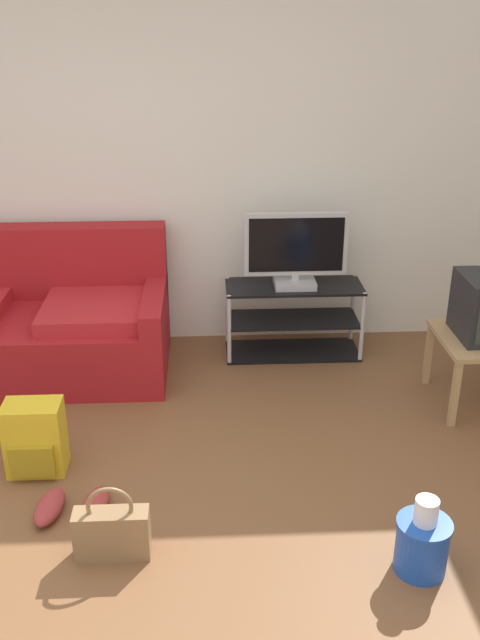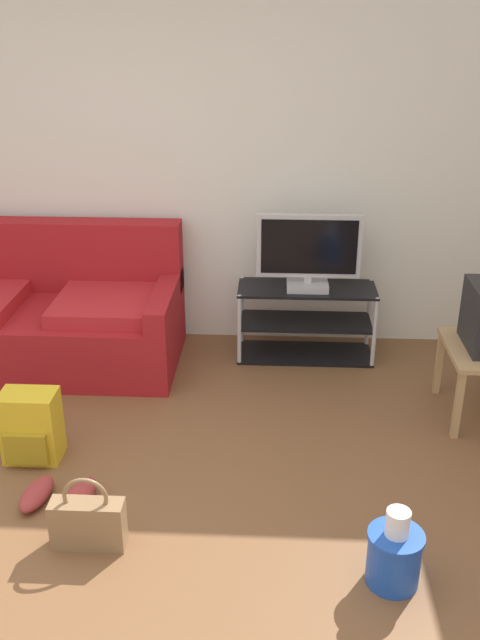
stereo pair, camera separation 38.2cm
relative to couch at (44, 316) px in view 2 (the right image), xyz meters
name	(u,v)px [view 2 (the right image)]	position (x,y,z in m)	size (l,w,h in m)	color
ground_plane	(93,555)	(0.80, -1.95, -0.34)	(9.00, 9.80, 0.02)	brown
wall_back	(162,156)	(0.80, 0.50, 1.02)	(9.00, 0.10, 2.70)	silver
couch	(44,316)	(0.00, 0.00, 0.00)	(1.88, 0.93, 0.93)	maroon
tv_stand	(306,322)	(1.83, 0.14, -0.07)	(0.96, 0.38, 0.52)	black
flat_tv	(309,253)	(1.83, 0.12, 0.45)	(0.70, 0.22, 0.53)	#B2B2B7
backpack	(31,427)	(0.29, -1.21, -0.13)	(0.30, 0.27, 0.40)	gold
handbag	(88,522)	(0.77, -1.89, -0.20)	(0.34, 0.11, 0.37)	olive
cleaning_bucket	(394,553)	(2.14, -2.05, -0.18)	(0.24, 0.24, 0.38)	blue
sneakers_pair	(58,495)	(0.54, -1.59, -0.28)	(0.39, 0.31, 0.09)	#993333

